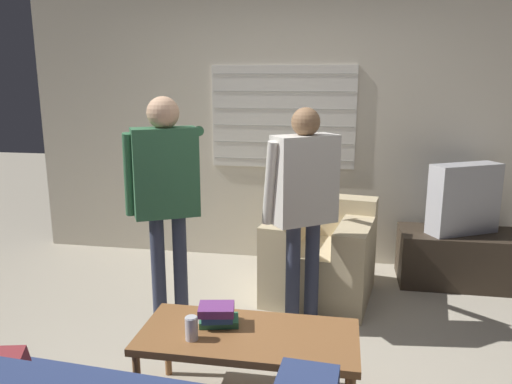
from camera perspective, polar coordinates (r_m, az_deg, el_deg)
The scene contains 11 objects.
ground_plane at distance 3.23m, azimuth 0.43°, elevation -19.90°, with size 16.00×16.00×0.00m, color #B2A893.
wall_back at distance 4.75m, azimuth 4.48°, elevation 7.17°, with size 5.20×0.08×2.55m.
armchair_beige at distance 4.13m, azimuth 7.44°, elevation -7.23°, with size 0.92×0.93×0.78m.
coffee_table at distance 2.74m, azimuth -0.88°, elevation -16.59°, with size 1.15×0.53×0.44m.
tv_stand at distance 4.70m, azimuth 22.13°, elevation -6.98°, with size 1.00×0.51×0.46m.
tv at distance 4.56m, azimuth 22.66°, elevation -0.71°, with size 0.63×0.47×0.60m.
person_left_standing at distance 3.49m, azimuth -10.28°, elevation 0.98°, with size 0.54×0.84×1.63m.
person_right_standing at distance 3.37m, azimuth 5.43°, elevation -0.21°, with size 0.52×0.80×1.57m.
book_stack at distance 2.78m, azimuth -4.42°, elevation -13.83°, with size 0.24×0.20×0.12m.
soda_can at distance 2.66m, azimuth -7.38°, elevation -15.18°, with size 0.07×0.07×0.13m.
spare_remote at distance 2.88m, azimuth -5.89°, elevation -13.97°, with size 0.10×0.13×0.02m.
Camera 1 is at (0.44, -2.68, 1.75)m, focal length 35.00 mm.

